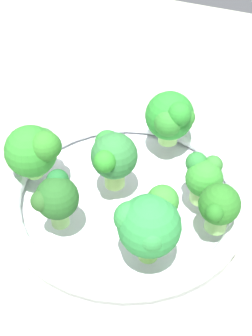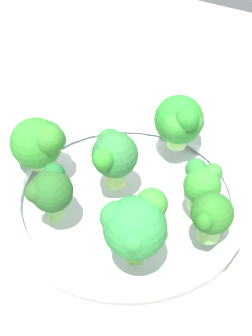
# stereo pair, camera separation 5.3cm
# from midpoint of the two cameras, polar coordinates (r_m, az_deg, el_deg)

# --- Properties ---
(ground_plane) EXTENTS (1.30, 1.30, 0.03)m
(ground_plane) POSITION_cam_midpoint_polar(r_m,az_deg,el_deg) (0.57, 0.81, -7.36)
(ground_plane) COLOR #A7AE96
(bowl) EXTENTS (0.29, 0.29, 0.04)m
(bowl) POSITION_cam_midpoint_polar(r_m,az_deg,el_deg) (0.56, 2.69, -3.84)
(bowl) COLOR silver
(bowl) RESTS_ON ground_plane
(broccoli_floret_0) EXTENTS (0.05, 0.05, 0.06)m
(broccoli_floret_0) POSITION_cam_midpoint_polar(r_m,az_deg,el_deg) (0.49, -6.21, -2.91)
(broccoli_floret_0) COLOR #83BD60
(broccoli_floret_0) RESTS_ON bowl
(broccoli_floret_1) EXTENTS (0.06, 0.05, 0.07)m
(broccoli_floret_1) POSITION_cam_midpoint_polar(r_m,az_deg,el_deg) (0.52, 1.34, 1.50)
(broccoli_floret_1) COLOR #95C45F
(broccoli_floret_1) RESTS_ON bowl
(broccoli_floret_2) EXTENTS (0.04, 0.05, 0.06)m
(broccoli_floret_2) POSITION_cam_midpoint_polar(r_m,az_deg,el_deg) (0.52, 12.25, -2.00)
(broccoli_floret_2) COLOR #9ACE6C
(broccoli_floret_2) RESTS_ON bowl
(broccoli_floret_3) EXTENTS (0.07, 0.07, 0.08)m
(broccoli_floret_3) POSITION_cam_midpoint_polar(r_m,az_deg,el_deg) (0.45, 4.49, -7.24)
(broccoli_floret_3) COLOR #7CC24F
(broccoli_floret_3) RESTS_ON bowl
(broccoli_floret_4) EXTENTS (0.05, 0.04, 0.06)m
(broccoli_floret_4) POSITION_cam_midpoint_polar(r_m,az_deg,el_deg) (0.49, 13.54, -5.78)
(broccoli_floret_4) COLOR #8BC768
(broccoli_floret_4) RESTS_ON bowl
(broccoli_floret_5) EXTENTS (0.07, 0.06, 0.07)m
(broccoli_floret_5) POSITION_cam_midpoint_polar(r_m,az_deg,el_deg) (0.58, 9.20, 5.56)
(broccoli_floret_5) COLOR #98D56A
(broccoli_floret_5) RESTS_ON bowl
(broccoli_floret_6) EXTENTS (0.07, 0.07, 0.07)m
(broccoli_floret_6) POSITION_cam_midpoint_polar(r_m,az_deg,el_deg) (0.55, -7.87, 2.98)
(broccoli_floret_6) COLOR #84CD5E
(broccoli_floret_6) RESTS_ON bowl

